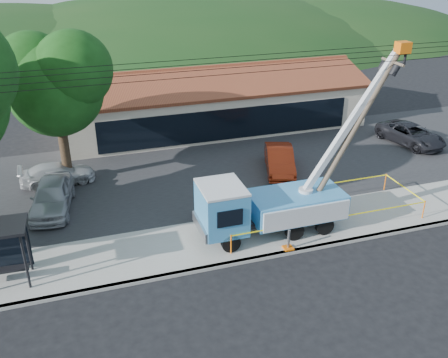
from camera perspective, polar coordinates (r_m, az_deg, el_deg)
name	(u,v)px	position (r m, az deg, el deg)	size (l,w,h in m)	color
ground	(259,291)	(21.15, 4.02, -12.67)	(120.00, 120.00, 0.00)	black
curb	(242,261)	(22.66, 2.04, -9.39)	(60.00, 0.25, 0.15)	#A1A097
sidewalk	(228,239)	(24.15, 0.50, -6.92)	(60.00, 4.00, 0.15)	#A1A097
parking_lot	(187,173)	(30.91, -4.20, 0.72)	(60.00, 12.00, 0.10)	#28282B
strip_mall	(212,102)	(38.43, -1.39, 8.82)	(22.50, 8.53, 4.67)	beige
tree_lot	(54,80)	(29.08, -18.84, 10.71)	(6.30, 5.60, 8.94)	#332316
hill_center	(181,41)	(73.33, -4.90, 15.46)	(89.60, 64.00, 32.00)	#173D16
hill_east	(309,33)	(80.23, 9.70, 16.10)	(72.80, 52.00, 26.00)	#173D16
utility_truck	(268,204)	(23.92, 5.01, -2.86)	(9.89, 3.84, 8.83)	black
leaning_pole	(352,133)	(24.36, 14.44, 5.16)	(4.73, 1.63, 8.72)	brown
caution_tape	(317,205)	(25.81, 10.61, -2.99)	(10.46, 3.42, 0.99)	orange
car_silver	(55,211)	(28.16, -18.80, -3.49)	(1.94, 4.82, 1.64)	#A1A3A8
car_red	(279,173)	(31.16, 6.30, 0.74)	(1.59, 4.56, 1.50)	#A52B10
car_white	(59,185)	(31.03, -18.32, -0.61)	(1.73, 4.24, 1.23)	silver
car_dark	(409,145)	(37.50, 20.38, 3.67)	(2.31, 5.01, 1.39)	black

